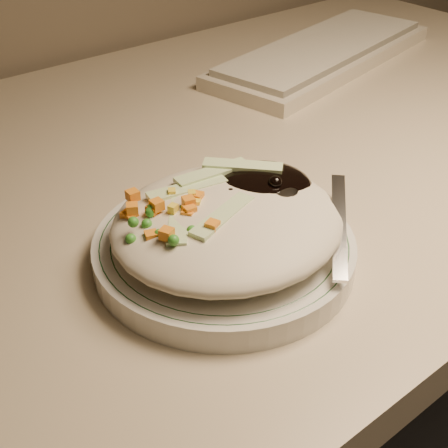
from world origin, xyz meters
TOP-DOWN VIEW (x-y plane):
  - desk at (0.00, 1.38)m, footprint 1.40×0.70m
  - plate at (-0.08, 1.22)m, footprint 0.22×0.22m
  - plate_rim at (-0.08, 1.22)m, footprint 0.21×0.21m
  - meal at (-0.08, 1.22)m, footprint 0.21×0.19m
  - keyboard at (0.33, 1.50)m, footprint 0.42×0.22m

SIDE VIEW (x-z plane):
  - desk at x=0.00m, z-range 0.17..0.91m
  - plate at x=-0.08m, z-range 0.74..0.76m
  - keyboard at x=0.33m, z-range 0.74..0.77m
  - plate_rim at x=-0.08m, z-range 0.76..0.76m
  - meal at x=-0.08m, z-range 0.76..0.81m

